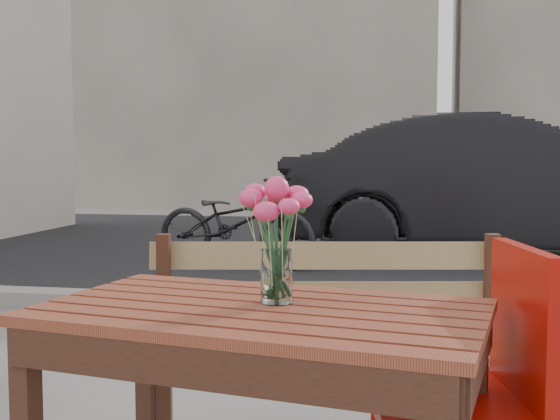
# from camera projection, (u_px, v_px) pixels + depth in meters

# --- Properties ---
(street) EXTENTS (30.00, 8.12, 0.12)m
(street) POSITION_uv_depth(u_px,v_px,m) (359.00, 268.00, 6.94)
(street) COLOR black
(street) RESTS_ON ground
(backdrop_buildings) EXTENTS (15.50, 4.00, 8.00)m
(backdrop_buildings) POSITION_uv_depth(u_px,v_px,m) (397.00, 47.00, 15.79)
(backdrop_buildings) COLOR gray
(backdrop_buildings) RESTS_ON ground
(main_table) EXTENTS (1.29, 0.89, 0.73)m
(main_table) POSITION_uv_depth(u_px,v_px,m) (261.00, 350.00, 1.90)
(main_table) COLOR #602919
(main_table) RESTS_ON ground
(main_bench) EXTENTS (1.43, 0.66, 0.86)m
(main_bench) POSITION_uv_depth(u_px,v_px,m) (329.00, 320.00, 2.63)
(main_bench) COLOR olive
(main_bench) RESTS_ON ground
(red_chair) EXTENTS (0.52, 0.52, 0.89)m
(red_chair) POSITION_uv_depth(u_px,v_px,m) (481.00, 380.00, 1.95)
(red_chair) COLOR #A90E05
(red_chair) RESTS_ON ground
(main_vase) EXTENTS (0.19, 0.19, 0.35)m
(main_vase) POSITION_uv_depth(u_px,v_px,m) (277.00, 225.00, 1.93)
(main_vase) COLOR white
(main_vase) RESTS_ON main_table
(parked_car) EXTENTS (4.86, 1.93, 1.57)m
(parked_car) POSITION_uv_depth(u_px,v_px,m) (504.00, 188.00, 7.71)
(parked_car) COLOR black
(parked_car) RESTS_ON ground
(bicycle) EXTENTS (1.86, 0.98, 0.93)m
(bicycle) POSITION_uv_depth(u_px,v_px,m) (235.00, 222.00, 7.17)
(bicycle) COLOR black
(bicycle) RESTS_ON ground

